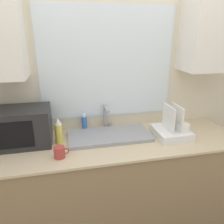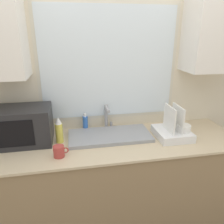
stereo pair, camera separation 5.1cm
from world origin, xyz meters
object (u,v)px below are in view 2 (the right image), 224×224
at_px(faucet, 107,115).
at_px(soap_bottle, 85,123).
at_px(dish_rack, 173,131).
at_px(microwave, 22,126).
at_px(mug_near_sink, 59,151).
at_px(spray_bottle, 59,130).

xyz_separation_m(faucet, soap_bottle, (-0.21, 0.01, -0.07)).
bearing_deg(dish_rack, microwave, 173.76).
xyz_separation_m(faucet, dish_rack, (0.55, -0.28, -0.08)).
bearing_deg(mug_near_sink, spray_bottle, 91.08).
bearing_deg(mug_near_sink, faucet, 44.72).
bearing_deg(mug_near_sink, soap_bottle, 62.43).
bearing_deg(soap_bottle, microwave, -164.51).
height_order(faucet, dish_rack, dish_rack).
relative_size(spray_bottle, soap_bottle, 1.35).
height_order(microwave, dish_rack, microwave).
relative_size(dish_rack, mug_near_sink, 2.70).
distance_m(spray_bottle, soap_bottle, 0.31).
bearing_deg(mug_near_sink, dish_rack, 8.51).
bearing_deg(dish_rack, faucet, 152.90).
height_order(spray_bottle, soap_bottle, spray_bottle).
height_order(microwave, soap_bottle, microwave).
xyz_separation_m(dish_rack, soap_bottle, (-0.76, 0.29, 0.01)).
relative_size(microwave, dish_rack, 1.55).
height_order(faucet, microwave, microwave).
xyz_separation_m(microwave, soap_bottle, (0.54, 0.15, -0.08)).
bearing_deg(soap_bottle, faucet, -1.89).
distance_m(microwave, soap_bottle, 0.56).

